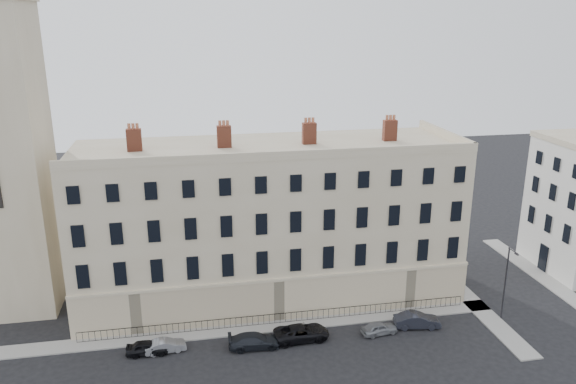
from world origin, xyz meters
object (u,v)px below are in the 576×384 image
Objects in this scene: car_c at (254,341)px; streetlamp at (506,280)px; car_a at (148,348)px; car_e at (379,328)px; car_d at (302,333)px; car_b at (165,346)px; car_f at (417,320)px.

streetlamp is at bearing -86.90° from car_c.
car_a is at bearing 175.81° from streetlamp.
car_a reaches higher than car_e.
car_d is 6.84m from car_e.
car_a is at bearing 80.40° from car_e.
car_f is (21.95, -0.25, 0.12)m from car_b.
car_d is 1.17× the size of car_f.
car_b is at bearing -85.08° from car_a.
car_d is at bearing -88.90° from car_a.
car_e is 0.46× the size of streetlamp.
car_b is 0.77× the size of car_c.
car_d is (12.87, -0.23, 0.07)m from car_a.
car_b is 21.95m from car_f.
car_d is at bearing 79.00° from car_e.
car_a is 0.49× the size of streetlamp.
car_c is at bearing 100.50° from car_f.
car_c is 0.92× the size of car_d.
car_b is (1.43, 0.07, -0.04)m from car_a.
car_b is 0.82× the size of car_f.
car_c is (7.31, -0.75, 0.08)m from car_b.
car_d is 1.48× the size of car_e.
streetlamp reaches higher than car_c.
car_f reaches higher than car_e.
car_f is at bearing -88.31° from car_a.
car_b is at bearing 85.61° from car_d.
car_f reaches higher than car_c.
streetlamp is (11.89, 0.33, 3.38)m from car_e.
car_e is (18.27, -0.68, -0.00)m from car_b.
car_c is 10.97m from car_e.
car_b is 18.29m from car_e.
car_d is 0.67× the size of streetlamp.
car_d is at bearing 176.16° from streetlamp.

